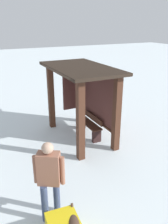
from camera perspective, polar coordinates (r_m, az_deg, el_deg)
ground_plane at (r=8.38m, az=-0.82°, el=-6.07°), size 60.00×60.00×0.00m
bus_shelter at (r=7.87m, az=-0.08°, el=5.99°), size 3.13×1.79×2.52m
bench_left_inside at (r=8.36m, az=1.29°, el=-3.31°), size 1.39×0.36×0.77m
person_walking at (r=4.79m, az=-8.60°, el=-15.13°), size 0.45×0.59×1.77m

